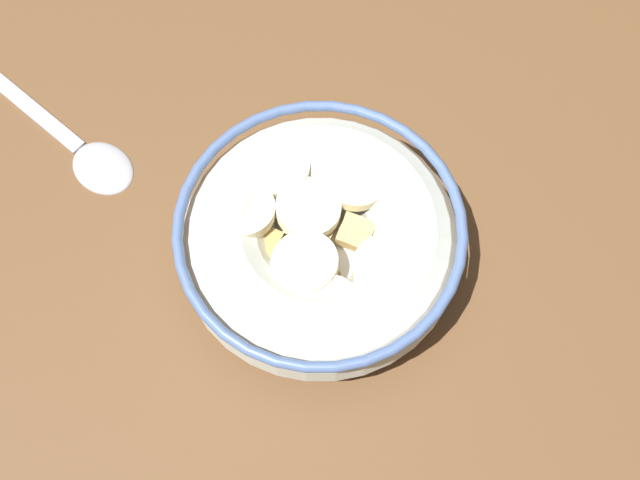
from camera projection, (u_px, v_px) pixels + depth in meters
ground_plane at (320, 266)px, 43.65cm from camera, size 136.54×136.54×2.00cm
cereal_bowl at (320, 241)px, 40.14cm from camera, size 15.72×15.72×5.14cm
spoon at (84, 151)px, 45.17cm from camera, size 11.06×11.37×0.80cm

